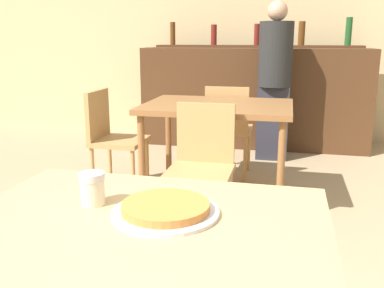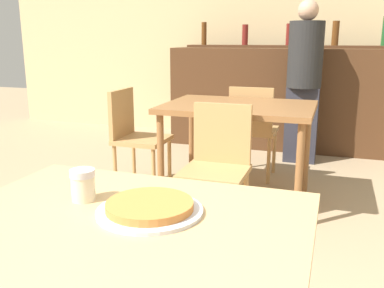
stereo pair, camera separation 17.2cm
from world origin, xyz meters
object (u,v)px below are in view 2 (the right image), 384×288
object	(u,v)px
chair_far_side_front	(218,160)
pizza_tray	(150,208)
cheese_shaker	(83,185)
chair_far_side_left	(134,132)
chair_far_side_back	(252,126)
person_standing	(304,77)

from	to	relation	value
chair_far_side_front	pizza_tray	size ratio (longest dim) A/B	2.60
chair_far_side_front	pizza_tray	distance (m)	1.45
cheese_shaker	chair_far_side_left	bearing A→B (deg)	112.03
cheese_shaker	pizza_tray	bearing A→B (deg)	-6.42
chair_far_side_back	cheese_shaker	xyz separation A→B (m)	(-0.08, -2.57, 0.29)
chair_far_side_back	pizza_tray	xyz separation A→B (m)	(0.17, -2.59, 0.26)
cheese_shaker	chair_far_side_front	bearing A→B (deg)	86.85
chair_far_side_front	chair_far_side_back	xyz separation A→B (m)	(0.00, 1.17, 0.00)
chair_far_side_back	chair_far_side_front	bearing A→B (deg)	90.00
chair_far_side_left	person_standing	size ratio (longest dim) A/B	0.52
chair_far_side_back	cheese_shaker	distance (m)	2.58
chair_far_side_left	pizza_tray	size ratio (longest dim) A/B	2.60
chair_far_side_front	cheese_shaker	distance (m)	1.43
chair_far_side_left	person_standing	world-z (taller)	person_standing
chair_far_side_back	pizza_tray	world-z (taller)	chair_far_side_back
chair_far_side_front	pizza_tray	xyz separation A→B (m)	(0.17, -1.42, 0.26)
cheese_shaker	person_standing	xyz separation A→B (m)	(0.44, 3.29, 0.08)
chair_far_side_left	person_standing	xyz separation A→B (m)	(1.25, 1.31, 0.37)
chair_far_side_front	chair_far_side_left	size ratio (longest dim) A/B	1.00
chair_far_side_back	cheese_shaker	size ratio (longest dim) A/B	8.08
chair_far_side_front	person_standing	size ratio (longest dim) A/B	0.52
chair_far_side_front	cheese_shaker	bearing A→B (deg)	-93.15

